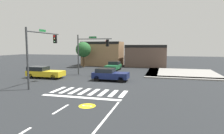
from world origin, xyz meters
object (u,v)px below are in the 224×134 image
traffic_signal_southwest (41,46)px  car_green (114,66)px  traffic_signal_northwest (91,48)px  roadside_tree (83,50)px  car_navy (110,74)px  car_yellow (44,72)px

traffic_signal_southwest → car_green: bearing=-16.2°
traffic_signal_southwest → traffic_signal_northwest: bearing=-15.9°
traffic_signal_southwest → roadside_tree: 17.29m
car_navy → car_green: (-2.00, 9.59, -0.01)m
traffic_signal_northwest → traffic_signal_southwest: 8.43m
car_navy → roadside_tree: size_ratio=0.86×
traffic_signal_southwest → car_green: 14.96m
car_navy → roadside_tree: 15.61m
car_green → car_yellow: bearing=-34.3°
traffic_signal_northwest → roadside_tree: (-4.99, 8.96, -0.46)m
car_navy → traffic_signal_southwest: bearing=-144.0°
car_navy → car_green: car_green is taller
traffic_signal_southwest → car_yellow: size_ratio=1.25×
car_navy → car_yellow: bearing=-178.4°
car_navy → car_yellow: 8.71m
traffic_signal_northwest → roadside_tree: bearing=119.1°
car_green → roadside_tree: (-6.76, 3.06, 2.63)m
car_yellow → traffic_signal_northwest: bearing=38.5°
car_green → roadside_tree: bearing=-114.4°
car_yellow → car_green: bearing=55.7°
car_green → traffic_signal_southwest: bearing=-16.2°
traffic_signal_northwest → roadside_tree: size_ratio=1.17×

